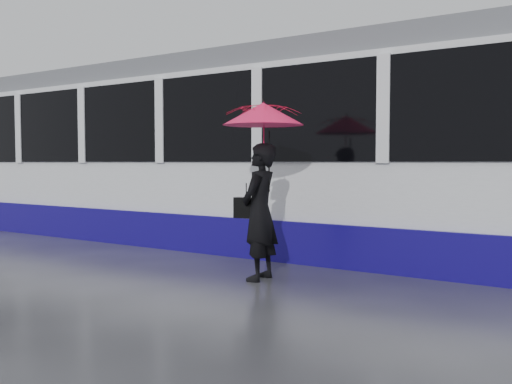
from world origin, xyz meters
The scene contains 6 objects.
ground centered at (0.00, 0.00, 0.00)m, with size 90.00×90.00×0.00m, color #28282D.
rails centered at (0.00, 2.50, 0.01)m, with size 34.00×1.51×0.02m.
tram centered at (-3.91, 2.50, 1.64)m, with size 26.00×2.56×3.35m.
woman centered at (0.45, 0.02, 0.87)m, with size 0.63×0.41×1.73m, color black.
umbrella centered at (0.50, 0.02, 1.90)m, with size 1.15×1.15×1.17m.
handbag centered at (0.23, 0.04, 0.91)m, with size 0.32×0.18×0.45m.
Camera 1 is at (4.37, -5.98, 1.49)m, focal length 40.00 mm.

